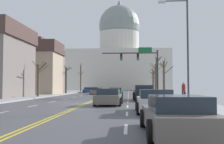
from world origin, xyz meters
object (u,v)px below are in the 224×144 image
at_px(sedan_near_04, 176,116).
at_px(sedan_oncoming_01, 88,90).
at_px(street_lamp_right, 184,41).
at_px(sedan_oncoming_00, 97,91).
at_px(signal_gantry, 142,61).
at_px(sedan_near_03, 155,102).
at_px(sedan_near_00, 115,93).
at_px(bicycle_parked, 185,99).
at_px(sedan_near_02, 109,97).
at_px(pickup_truck_near_01, 144,93).
at_px(pedestrian_00, 184,90).
at_px(sedan_oncoming_02, 94,89).

height_order(sedan_near_04, sedan_oncoming_01, sedan_near_04).
bearing_deg(street_lamp_right, sedan_oncoming_00, 110.68).
relative_size(signal_gantry, street_lamp_right, 0.97).
relative_size(sedan_near_03, sedan_oncoming_00, 0.98).
bearing_deg(sedan_near_04, sedan_near_00, 96.74).
bearing_deg(street_lamp_right, bicycle_parked, 80.96).
height_order(sedan_near_02, sedan_oncoming_00, sedan_near_02).
bearing_deg(pickup_truck_near_01, pedestrian_00, -31.15).
bearing_deg(sedan_oncoming_01, signal_gantry, -63.08).
relative_size(pickup_truck_near_01, sedan_near_03, 1.22).
bearing_deg(sedan_oncoming_01, sedan_oncoming_02, 89.83).
distance_m(sedan_near_02, sedan_near_04, 13.28).
bearing_deg(sedan_near_04, sedan_oncoming_02, 99.58).
relative_size(sedan_near_04, sedan_oncoming_01, 1.10).
relative_size(sedan_oncoming_01, pedestrian_00, 2.48).
height_order(street_lamp_right, bicycle_parked, street_lamp_right).
xyz_separation_m(signal_gantry, sedan_oncoming_00, (-7.43, 9.24, -4.39)).
height_order(signal_gantry, pedestrian_00, signal_gantry).
height_order(signal_gantry, bicycle_parked, signal_gantry).
bearing_deg(sedan_oncoming_00, pickup_truck_near_01, -69.46).
relative_size(pickup_truck_near_01, bicycle_parked, 2.98).
xyz_separation_m(sedan_near_00, pedestrian_00, (6.96, -9.10, 0.52)).
xyz_separation_m(sedan_near_04, pedestrian_00, (3.75, 18.02, 0.52)).
height_order(sedan_near_02, sedan_oncoming_01, sedan_near_02).
bearing_deg(sedan_near_04, pickup_truck_near_01, 89.64).
relative_size(sedan_oncoming_00, pedestrian_00, 2.58).
relative_size(sedan_near_03, sedan_oncoming_01, 1.02).
height_order(sedan_near_00, sedan_near_02, sedan_near_02).
bearing_deg(sedan_oncoming_00, bicycle_parked, -69.10).
bearing_deg(sedan_near_02, sedan_oncoming_01, 100.85).
bearing_deg(pedestrian_00, sedan_oncoming_01, 112.98).
bearing_deg(signal_gantry, sedan_oncoming_00, 128.81).
bearing_deg(sedan_oncoming_01, sedan_near_03, -76.81).
distance_m(street_lamp_right, sedan_oncoming_02, 49.99).
xyz_separation_m(street_lamp_right, sedan_near_00, (-6.07, 14.02, -4.40)).
xyz_separation_m(signal_gantry, sedan_oncoming_01, (-10.70, 21.06, -4.39)).
bearing_deg(sedan_near_03, sedan_oncoming_02, 100.82).
distance_m(sedan_near_03, sedan_oncoming_02, 55.04).
bearing_deg(sedan_oncoming_01, street_lamp_right, -70.91).
bearing_deg(signal_gantry, sedan_oncoming_02, 109.04).
relative_size(sedan_near_00, sedan_near_02, 1.02).
relative_size(street_lamp_right, sedan_near_03, 1.89).
distance_m(pickup_truck_near_01, pedestrian_00, 4.25).
height_order(pickup_truck_near_01, sedan_oncoming_01, pickup_truck_near_01).
distance_m(sedan_oncoming_00, pedestrian_00, 24.01).
bearing_deg(signal_gantry, street_lamp_right, -81.62).
relative_size(sedan_oncoming_00, bicycle_parked, 2.50).
bearing_deg(sedan_near_00, sedan_oncoming_00, 107.45).
relative_size(pickup_truck_near_01, sedan_oncoming_02, 1.16).
bearing_deg(pickup_truck_near_01, sedan_near_00, 115.76).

